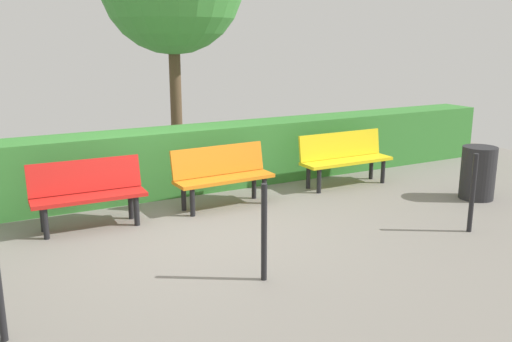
# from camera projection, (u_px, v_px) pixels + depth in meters

# --- Properties ---
(ground_plane) EXTENTS (16.00, 16.00, 0.00)m
(ground_plane) POSITION_uv_depth(u_px,v_px,m) (189.00, 229.00, 6.93)
(ground_plane) COLOR gray
(bench_yellow) EXTENTS (1.59, 0.45, 0.86)m
(bench_yellow) POSITION_uv_depth(u_px,v_px,m) (344.00, 156.00, 8.91)
(bench_yellow) COLOR yellow
(bench_yellow) RESTS_ON ground_plane
(bench_orange) EXTENTS (1.46, 0.52, 0.86)m
(bench_orange) POSITION_uv_depth(u_px,v_px,m) (222.00, 173.00, 7.79)
(bench_orange) COLOR orange
(bench_orange) RESTS_ON ground_plane
(bench_red) EXTENTS (1.42, 0.50, 0.86)m
(bench_red) POSITION_uv_depth(u_px,v_px,m) (88.00, 191.00, 6.91)
(bench_red) COLOR red
(bench_red) RESTS_ON ground_plane
(hedge_row) EXTENTS (11.47, 0.73, 1.00)m
(hedge_row) POSITION_uv_depth(u_px,v_px,m) (204.00, 157.00, 8.72)
(hedge_row) COLOR #387F33
(hedge_row) RESTS_ON ground_plane
(railing_post_near) EXTENTS (0.06, 0.06, 1.00)m
(railing_post_near) POSITION_uv_depth(u_px,v_px,m) (473.00, 193.00, 6.72)
(railing_post_near) COLOR black
(railing_post_near) RESTS_ON ground_plane
(railing_post_mid) EXTENTS (0.06, 0.06, 1.00)m
(railing_post_mid) POSITION_uv_depth(u_px,v_px,m) (264.00, 233.00, 5.37)
(railing_post_mid) COLOR black
(railing_post_mid) RESTS_ON ground_plane
(trash_bin) EXTENTS (0.50, 0.50, 0.80)m
(trash_bin) POSITION_uv_depth(u_px,v_px,m) (478.00, 173.00, 8.16)
(trash_bin) COLOR #262628
(trash_bin) RESTS_ON ground_plane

